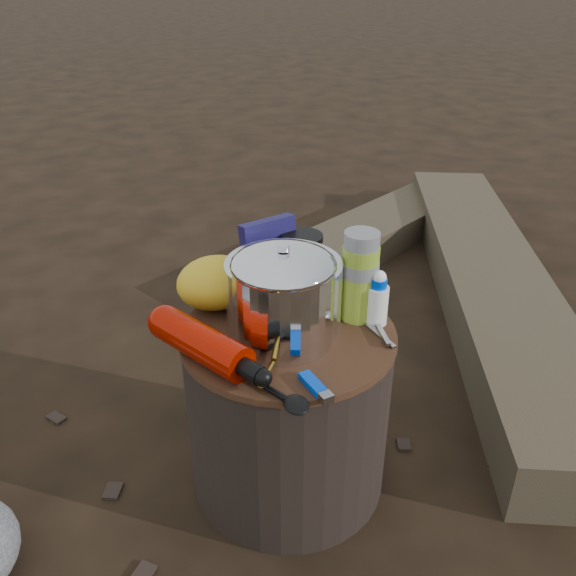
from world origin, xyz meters
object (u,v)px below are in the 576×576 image
object	(u,v)px
stump	(288,408)
fuel_bottle	(202,343)
camping_pot	(284,296)
log_main	(489,282)
travel_mug	(302,262)
thermos	(360,276)

from	to	relation	value
stump	fuel_bottle	size ratio (longest dim) A/B	1.52
stump	camping_pot	size ratio (longest dim) A/B	2.23
stump	log_main	world-z (taller)	stump
log_main	camping_pot	bearing A→B (deg)	-126.28
log_main	travel_mug	world-z (taller)	travel_mug
stump	camping_pot	bearing A→B (deg)	-128.03
log_main	travel_mug	distance (m)	0.94
stump	travel_mug	distance (m)	0.31
stump	travel_mug	bearing A→B (deg)	61.33
camping_pot	travel_mug	distance (m)	0.20
fuel_bottle	stump	bearing A→B (deg)	-18.51
stump	thermos	distance (m)	0.32
thermos	travel_mug	xyz separation A→B (m)	(-0.07, 0.15, -0.03)
log_main	stump	bearing A→B (deg)	-126.78
travel_mug	fuel_bottle	bearing A→B (deg)	-143.93
travel_mug	log_main	bearing A→B (deg)	24.11
camping_pot	fuel_bottle	xyz separation A→B (m)	(-0.16, -0.01, -0.06)
stump	thermos	bearing A→B (deg)	3.59
camping_pot	thermos	xyz separation A→B (m)	(0.17, 0.03, -0.00)
thermos	fuel_bottle	bearing A→B (deg)	-172.51
camping_pot	log_main	bearing A→B (deg)	30.68
camping_pot	stump	bearing A→B (deg)	51.97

